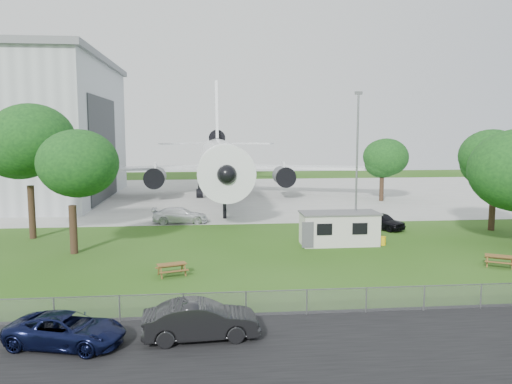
{
  "coord_description": "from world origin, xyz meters",
  "views": [
    {
      "loc": [
        -3.83,
        -32.77,
        8.97
      ],
      "look_at": [
        0.23,
        8.0,
        4.0
      ],
      "focal_mm": 35.0,
      "sensor_mm": 36.0,
      "label": 1
    }
  ],
  "objects": [
    {
      "name": "car_west_estate",
      "position": [
        -9.76,
        -12.03,
        0.69
      ],
      "size": [
        5.35,
        3.46,
        1.37
      ],
      "primitive_type": "imported",
      "rotation": [
        0.0,
        0.0,
        1.31
      ],
      "color": "black",
      "rests_on": "ground"
    },
    {
      "name": "tree_far_apron",
      "position": [
        18.74,
        29.45,
        5.2
      ],
      "size": [
        5.74,
        5.74,
        8.09
      ],
      "color": "#382619",
      "rests_on": "ground"
    },
    {
      "name": "lamp_mast",
      "position": [
        8.2,
        6.2,
        6.0
      ],
      "size": [
        0.16,
        0.16,
        12.0
      ],
      "primitive_type": "cylinder",
      "color": "slate",
      "rests_on": "ground"
    },
    {
      "name": "picnic_west",
      "position": [
        -6.07,
        -1.97,
        0.0
      ],
      "size": [
        2.18,
        1.98,
        0.76
      ],
      "primitive_type": null,
      "rotation": [
        0.0,
        0.0,
        0.32
      ],
      "color": "brown",
      "rests_on": "ground"
    },
    {
      "name": "site_cabin",
      "position": [
        6.66,
        5.48,
        1.31
      ],
      "size": [
        6.76,
        2.73,
        2.62
      ],
      "color": "beige",
      "rests_on": "ground"
    },
    {
      "name": "asphalt_strip",
      "position": [
        0.0,
        -13.0,
        0.01
      ],
      "size": [
        120.0,
        8.0,
        0.02
      ],
      "primitive_type": "cube",
      "color": "black",
      "rests_on": "ground"
    },
    {
      "name": "picnic_east",
      "position": [
        15.59,
        -2.06,
        0.0
      ],
      "size": [
        2.31,
        2.19,
        0.76
      ],
      "primitive_type": null,
      "rotation": [
        0.0,
        0.0,
        -0.52
      ],
      "color": "brown",
      "rests_on": "ground"
    },
    {
      "name": "car_apron_van",
      "position": [
        -6.48,
        16.09,
        0.78
      ],
      "size": [
        5.41,
        2.22,
        1.57
      ],
      "primitive_type": "imported",
      "rotation": [
        0.0,
        0.0,
        1.57
      ],
      "color": "white",
      "rests_on": "ground"
    },
    {
      "name": "car_ne_hatch",
      "position": [
        12.23,
        11.27,
        0.76
      ],
      "size": [
        4.04,
        4.7,
        1.52
      ],
      "primitive_type": "imported",
      "rotation": [
        0.0,
        0.0,
        0.61
      ],
      "color": "black",
      "rests_on": "ground"
    },
    {
      "name": "tree_west_small",
      "position": [
        -13.66,
        4.51,
        6.17
      ],
      "size": [
        5.92,
        5.92,
        9.15
      ],
      "color": "#382619",
      "rests_on": "ground"
    },
    {
      "name": "concrete_apron",
      "position": [
        0.0,
        38.0,
        0.01
      ],
      "size": [
        120.0,
        46.0,
        0.03
      ],
      "primitive_type": "cube",
      "color": "#B7B7B2",
      "rests_on": "ground"
    },
    {
      "name": "airliner",
      "position": [
        -2.0,
        35.86,
        5.27
      ],
      "size": [
        46.36,
        47.73,
        17.69
      ],
      "color": "white",
      "rests_on": "ground"
    },
    {
      "name": "tree_east_back",
      "position": [
        22.08,
        9.79,
        6.33
      ],
      "size": [
        6.78,
        6.78,
        9.73
      ],
      "color": "#382619",
      "rests_on": "ground"
    },
    {
      "name": "ground",
      "position": [
        0.0,
        0.0,
        0.0
      ],
      "size": [
        160.0,
        160.0,
        0.0
      ],
      "primitive_type": "plane",
      "color": "#3B6222"
    },
    {
      "name": "car_centre_sedan",
      "position": [
        -4.15,
        -11.86,
        0.83
      ],
      "size": [
        5.13,
        2.09,
        1.65
      ],
      "primitive_type": "imported",
      "rotation": [
        0.0,
        0.0,
        1.64
      ],
      "color": "black",
      "rests_on": "ground"
    },
    {
      "name": "fence",
      "position": [
        0.0,
        -9.5,
        0.0
      ],
      "size": [
        58.0,
        0.04,
        1.3
      ],
      "primitive_type": "cube",
      "color": "gray",
      "rests_on": "ground"
    },
    {
      "name": "tree_west_big",
      "position": [
        -18.5,
        10.3,
        7.71
      ],
      "size": [
        7.17,
        7.17,
        11.32
      ],
      "color": "#382619",
      "rests_on": "ground"
    }
  ]
}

